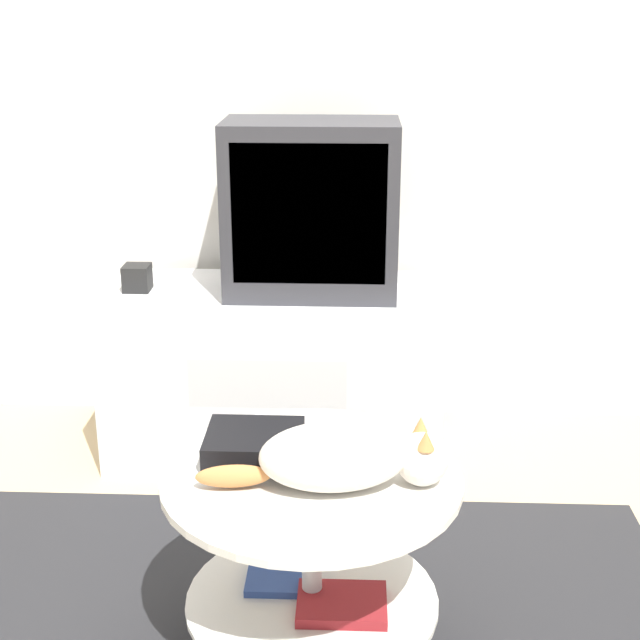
% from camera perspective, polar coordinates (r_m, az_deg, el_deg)
% --- Properties ---
extents(wall_back, '(8.00, 0.05, 2.60)m').
position_cam_1_polar(wall_back, '(2.98, -0.69, 17.65)').
color(wall_back, silver).
rests_on(wall_back, ground_plane).
extents(tv_stand, '(1.06, 0.46, 0.55)m').
position_cam_1_polar(tv_stand, '(2.90, -2.94, -3.29)').
color(tv_stand, white).
rests_on(tv_stand, ground_plane).
extents(tv, '(0.52, 0.29, 0.53)m').
position_cam_1_polar(tv, '(2.72, -0.57, 7.13)').
color(tv, '#333338').
rests_on(tv, tv_stand).
extents(speaker, '(0.08, 0.08, 0.08)m').
position_cam_1_polar(speaker, '(2.85, -11.62, 2.66)').
color(speaker, black).
rests_on(speaker, tv_stand).
extents(coffee_table, '(0.63, 0.63, 0.46)m').
position_cam_1_polar(coffee_table, '(1.97, -0.48, -13.92)').
color(coffee_table, '#B2B2B7').
rests_on(coffee_table, rug).
extents(dvd_box, '(0.21, 0.17, 0.06)m').
position_cam_1_polar(dvd_box, '(1.94, -4.21, -7.98)').
color(dvd_box, black).
rests_on(dvd_box, coffee_table).
extents(cat, '(0.51, 0.20, 0.14)m').
position_cam_1_polar(cat, '(1.81, 1.61, -8.77)').
color(cat, silver).
rests_on(cat, coffee_table).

